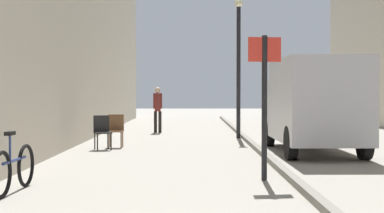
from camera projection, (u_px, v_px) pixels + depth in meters
ground_plane at (202, 153)px, 15.03m from camera, size 80.00×80.00×0.00m
kerb_strip at (263, 150)px, 15.02m from camera, size 0.16×40.00×0.12m
pedestrian_main_foreground at (160, 106)px, 22.46m from camera, size 0.35×0.23×1.77m
delivery_van at (315, 103)px, 15.04m from camera, size 1.99×5.05×2.43m
street_sign_post at (267, 94)px, 10.29m from camera, size 0.60×0.11×2.60m
lamp_post at (241, 59)px, 19.66m from camera, size 0.28×0.28×4.76m
bicycle_leaning at (17, 168)px, 9.08m from camera, size 0.15×1.77×0.98m
cafe_chair_near_window at (105, 130)px, 15.87m from camera, size 0.57×0.57×0.94m
cafe_chair_by_doorway at (119, 128)px, 16.49m from camera, size 0.44×0.44×0.94m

